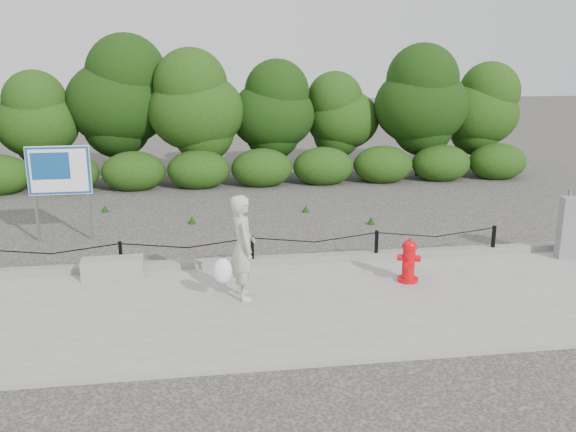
# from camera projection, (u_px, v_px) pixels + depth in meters

# --- Properties ---
(ground) EXTENTS (90.00, 90.00, 0.00)m
(ground) POSITION_uv_depth(u_px,v_px,m) (253.00, 269.00, 11.98)
(ground) COLOR #2D2B28
(ground) RESTS_ON ground
(sidewalk) EXTENTS (14.00, 4.00, 0.08)m
(sidewalk) POSITION_uv_depth(u_px,v_px,m) (263.00, 308.00, 10.06)
(sidewalk) COLOR gray
(sidewalk) RESTS_ON ground
(curb) EXTENTS (14.00, 0.22, 0.14)m
(curb) POSITION_uv_depth(u_px,v_px,m) (252.00, 261.00, 11.99)
(curb) COLOR slate
(curb) RESTS_ON sidewalk
(chain_barrier) EXTENTS (10.06, 0.06, 0.60)m
(chain_barrier) POSITION_uv_depth(u_px,v_px,m) (252.00, 247.00, 11.87)
(chain_barrier) COLOR black
(chain_barrier) RESTS_ON sidewalk
(treeline) EXTENTS (20.01, 3.66, 4.61)m
(treeline) POSITION_uv_depth(u_px,v_px,m) (237.00, 106.00, 19.95)
(treeline) COLOR black
(treeline) RESTS_ON ground
(fire_hydrant) EXTENTS (0.48, 0.49, 0.81)m
(fire_hydrant) POSITION_uv_depth(u_px,v_px,m) (409.00, 261.00, 11.03)
(fire_hydrant) COLOR red
(fire_hydrant) RESTS_ON sidewalk
(pedestrian) EXTENTS (0.77, 0.71, 1.79)m
(pedestrian) POSITION_uv_depth(u_px,v_px,m) (241.00, 249.00, 10.16)
(pedestrian) COLOR #B5B49B
(pedestrian) RESTS_ON sidewalk
(concrete_block) EXTENTS (1.14, 0.44, 0.36)m
(concrete_block) POSITION_uv_depth(u_px,v_px,m) (113.00, 268.00, 11.31)
(concrete_block) COLOR gray
(concrete_block) RESTS_ON sidewalk
(utility_cabinet) EXTENTS (0.51, 0.38, 1.39)m
(utility_cabinet) POSITION_uv_depth(u_px,v_px,m) (571.00, 228.00, 12.25)
(utility_cabinet) COLOR gray
(utility_cabinet) RESTS_ON sidewalk
(advertising_sign) EXTENTS (1.35, 0.13, 2.16)m
(advertising_sign) POSITION_uv_depth(u_px,v_px,m) (59.00, 175.00, 13.37)
(advertising_sign) COLOR slate
(advertising_sign) RESTS_ON ground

